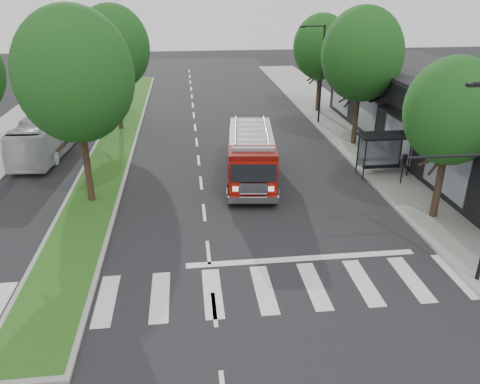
{
  "coord_description": "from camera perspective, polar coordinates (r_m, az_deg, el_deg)",
  "views": [
    {
      "loc": [
        -0.68,
        -17.89,
        10.84
      ],
      "look_at": [
        1.69,
        2.37,
        1.8
      ],
      "focal_mm": 35.0,
      "sensor_mm": 36.0,
      "label": 1
    }
  ],
  "objects": [
    {
      "name": "storefront_row",
      "position": [
        34.06,
        25.08,
        7.48
      ],
      "size": [
        8.0,
        30.0,
        5.0
      ],
      "primitive_type": "cube",
      "color": "black",
      "rests_on": "ground"
    },
    {
      "name": "bus_shelter",
      "position": [
        29.94,
        17.12,
        5.74
      ],
      "size": [
        3.2,
        1.6,
        2.61
      ],
      "color": "black",
      "rests_on": "ground"
    },
    {
      "name": "fire_engine",
      "position": [
        28.05,
        1.38,
        4.39
      ],
      "size": [
        3.62,
        9.08,
        3.07
      ],
      "rotation": [
        0.0,
        0.0,
        -0.11
      ],
      "color": "#620905",
      "rests_on": "ground"
    },
    {
      "name": "tree_right_mid",
      "position": [
        34.41,
        14.67,
        15.91
      ],
      "size": [
        5.6,
        5.6,
        9.72
      ],
      "color": "black",
      "rests_on": "ground"
    },
    {
      "name": "tree_median_near",
      "position": [
        24.8,
        -19.52,
        13.24
      ],
      "size": [
        5.8,
        5.8,
        10.16
      ],
      "color": "black",
      "rests_on": "ground"
    },
    {
      "name": "median",
      "position": [
        37.84,
        -14.58,
        6.61
      ],
      "size": [
        3.0,
        50.0,
        0.15
      ],
      "color": "gray",
      "rests_on": "ground"
    },
    {
      "name": "sidewalk_right",
      "position": [
        32.67,
        17.57,
        3.52
      ],
      "size": [
        5.0,
        80.0,
        0.15
      ],
      "primitive_type": "cube",
      "color": "gray",
      "rests_on": "ground"
    },
    {
      "name": "tree_median_far",
      "position": [
        38.5,
        -15.24,
        16.63
      ],
      "size": [
        5.6,
        5.6,
        9.72
      ],
      "color": "black",
      "rests_on": "ground"
    },
    {
      "name": "streetlight_right_far",
      "position": [
        39.97,
        9.73,
        14.42
      ],
      "size": [
        2.11,
        0.2,
        8.0
      ],
      "color": "black",
      "rests_on": "ground"
    },
    {
      "name": "tree_right_far",
      "position": [
        43.91,
        9.9,
        17.03
      ],
      "size": [
        5.0,
        5.0,
        8.73
      ],
      "color": "black",
      "rests_on": "ground"
    },
    {
      "name": "ground",
      "position": [
        20.92,
        -3.89,
        -7.35
      ],
      "size": [
        140.0,
        140.0,
        0.0
      ],
      "primitive_type": "plane",
      "color": "black",
      "rests_on": "ground"
    },
    {
      "name": "city_bus",
      "position": [
        35.47,
        -22.18,
        6.72
      ],
      "size": [
        3.11,
        10.33,
        2.84
      ],
      "primitive_type": "imported",
      "rotation": [
        0.0,
        0.0,
        -0.07
      ],
      "color": "silver",
      "rests_on": "ground"
    },
    {
      "name": "streetlight_right_near",
      "position": [
        18.74,
        27.17,
        1.94
      ],
      "size": [
        4.08,
        0.22,
        8.0
      ],
      "color": "black",
      "rests_on": "ground"
    },
    {
      "name": "tree_right_near",
      "position": [
        23.92,
        24.45,
        8.91
      ],
      "size": [
        4.4,
        4.4,
        8.05
      ],
      "color": "black",
      "rests_on": "ground"
    }
  ]
}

